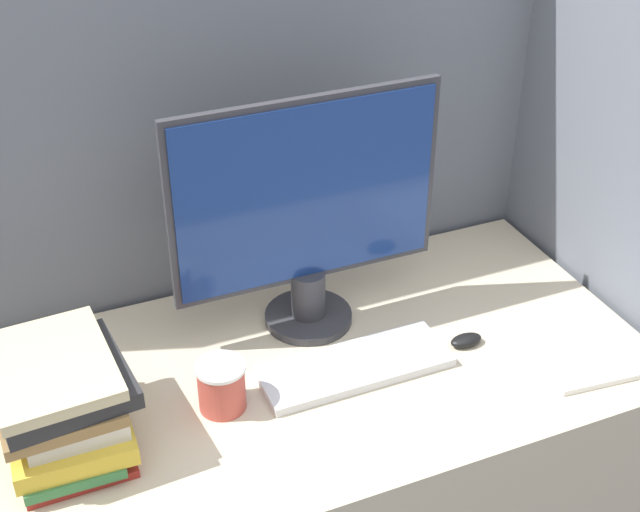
{
  "coord_description": "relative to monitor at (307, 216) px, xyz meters",
  "views": [
    {
      "loc": [
        -0.57,
        -0.99,
        2.0
      ],
      "look_at": [
        0.02,
        0.41,
        1.03
      ],
      "focal_mm": 50.0,
      "sensor_mm": 36.0,
      "label": 1
    }
  ],
  "objects": [
    {
      "name": "cubicle_panel_rear",
      "position": [
        -0.04,
        0.25,
        -0.18
      ],
      "size": [
        1.82,
        0.04,
        1.74
      ],
      "color": "slate",
      "rests_on": "ground_plane"
    },
    {
      "name": "cubicle_panel_right",
      "position": [
        0.7,
        -0.13,
        -0.18
      ],
      "size": [
        0.04,
        0.81,
        1.74
      ],
      "color": "slate",
      "rests_on": "ground_plane"
    },
    {
      "name": "desk",
      "position": [
        -0.04,
        -0.16,
        -0.66
      ],
      "size": [
        1.42,
        0.75,
        0.78
      ],
      "color": "beige",
      "rests_on": "ground_plane"
    },
    {
      "name": "monitor",
      "position": [
        0.0,
        0.0,
        0.0
      ],
      "size": [
        0.6,
        0.2,
        0.54
      ],
      "color": "#333338",
      "rests_on": "desk"
    },
    {
      "name": "keyboard",
      "position": [
        0.02,
        -0.2,
        -0.26
      ],
      "size": [
        0.41,
        0.15,
        0.02
      ],
      "color": "silver",
      "rests_on": "desk"
    },
    {
      "name": "mouse",
      "position": [
        0.28,
        -0.22,
        -0.26
      ],
      "size": [
        0.07,
        0.04,
        0.02
      ],
      "color": "black",
      "rests_on": "desk"
    },
    {
      "name": "coffee_cup",
      "position": [
        -0.27,
        -0.2,
        -0.22
      ],
      "size": [
        0.1,
        0.1,
        0.11
      ],
      "color": "#BF4C3F",
      "rests_on": "desk"
    },
    {
      "name": "book_stack",
      "position": [
        -0.57,
        -0.19,
        -0.17
      ],
      "size": [
        0.26,
        0.31,
        0.19
      ],
      "color": "maroon",
      "rests_on": "desk"
    },
    {
      "name": "paper_pile",
      "position": [
        0.5,
        -0.32,
        -0.27
      ],
      "size": [
        0.24,
        0.3,
        0.01
      ],
      "color": "white",
      "rests_on": "desk"
    }
  ]
}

